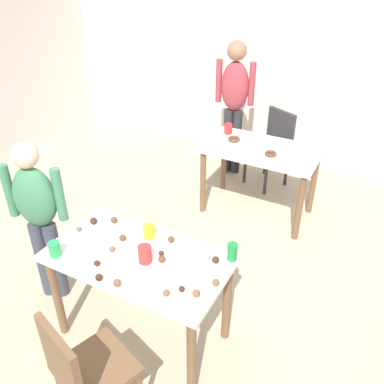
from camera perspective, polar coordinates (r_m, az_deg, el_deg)
The scene contains 37 objects.
ground_plane at distance 3.38m, azimuth -4.68°, elevation -17.50°, with size 6.40×6.40×0.00m, color tan.
wall_back at distance 5.31m, azimuth 14.15°, elevation 17.33°, with size 6.40×0.10×2.60m, color silver.
dining_table_near at distance 2.87m, azimuth -7.26°, elevation -10.35°, with size 1.20×0.65×0.75m.
dining_table_far at distance 4.25m, azimuth 9.28°, elevation 4.52°, with size 1.13×0.64×0.75m.
chair_near_table at distance 2.59m, azimuth -14.62°, elevation -22.28°, with size 0.51×0.51×0.87m.
chair_far_table at distance 4.90m, azimuth 10.93°, elevation 6.47°, with size 0.53×0.53×0.87m.
person_girl_near at distance 3.28m, azimuth -20.16°, elevation -2.55°, with size 0.45×0.30×1.37m.
person_adult_far at distance 4.91m, azimuth 5.78°, elevation 12.67°, with size 0.46×0.24×1.58m.
mixing_bowl at distance 2.74m, azimuth 0.51°, elevation -8.53°, with size 0.20×0.20×0.07m, color white.
soda_can at distance 2.73m, azimuth 5.50°, elevation -8.10°, with size 0.07×0.07×0.12m, color #198438.
fork_near at distance 2.91m, azimuth -14.07°, elevation -7.59°, with size 0.17×0.02×0.01m, color silver.
cup_near_0 at distance 2.89m, azimuth -18.16°, elevation -7.39°, with size 0.08×0.08×0.10m, color green.
cup_near_1 at distance 2.92m, azimuth -5.88°, elevation -5.35°, with size 0.08×0.08×0.10m, color yellow.
cup_near_2 at distance 2.72m, azimuth -6.42°, elevation -8.39°, with size 0.09×0.09×0.12m, color red.
cake_ball_0 at distance 2.73m, azimuth -4.12°, elevation -9.08°, with size 0.05×0.05×0.05m, color brown.
cake_ball_1 at distance 2.50m, azimuth 0.58°, elevation -13.61°, with size 0.05×0.05×0.05m, color brown.
cake_ball_2 at distance 2.57m, azimuth 3.24°, elevation -12.18°, with size 0.05×0.05×0.05m, color brown.
cake_ball_3 at distance 2.88m, azimuth -2.87°, elevation -6.45°, with size 0.05×0.05×0.05m, color brown.
cake_ball_4 at distance 3.08m, azimuth -15.13°, elevation -4.87°, with size 0.04×0.04×0.04m, color brown.
cake_ball_5 at distance 3.12m, azimuth -13.24°, elevation -3.84°, with size 0.05×0.05×0.05m, color #3D2319.
cake_ball_6 at distance 2.66m, azimuth -12.54°, elevation -11.25°, with size 0.05×0.05×0.05m, color #3D2319.
cake_ball_7 at distance 2.51m, azimuth -3.53°, elevation -13.53°, with size 0.04×0.04×0.04m, color brown.
cake_ball_8 at distance 2.76m, azimuth -12.80°, elevation -9.42°, with size 0.04×0.04×0.04m, color #3D2319.
cake_ball_9 at distance 2.60m, azimuth -10.07°, elevation -12.08°, with size 0.05×0.05×0.05m, color brown.
cake_ball_10 at distance 2.53m, azimuth -1.41°, elevation -13.04°, with size 0.04×0.04×0.04m, color #3D2319.
cake_ball_11 at distance 2.72m, azimuth 3.23°, elevation -9.19°, with size 0.05×0.05×0.05m, color #3D2319.
cake_ball_12 at distance 2.93m, azimuth -9.43°, elevation -6.14°, with size 0.05×0.05×0.05m, color brown.
cake_ball_13 at distance 3.11m, azimuth -10.55°, elevation -3.76°, with size 0.05×0.05×0.05m, color brown.
cake_ball_14 at distance 2.78m, azimuth -4.20°, elevation -8.30°, with size 0.04×0.04×0.04m, color #3D2319.
cake_ball_15 at distance 2.85m, azimuth -10.83°, elevation -7.61°, with size 0.04×0.04×0.04m, color brown.
pitcher_far at distance 3.92m, azimuth 8.58°, elevation 6.03°, with size 0.11×0.11×0.24m, color white.
cup_far_0 at distance 4.13m, azimuth 15.12°, elevation 5.55°, with size 0.09×0.09×0.10m, color white.
cup_far_1 at distance 4.45m, azimuth 4.95°, elevation 8.57°, with size 0.09×0.09×0.11m, color red.
donut_far_0 at distance 4.44m, azimuth 6.63°, elevation 7.91°, with size 0.10×0.10×0.03m, color pink.
donut_far_1 at distance 4.30m, azimuth 5.72°, elevation 7.17°, with size 0.12×0.12×0.04m, color brown.
donut_far_2 at distance 4.06m, azimuth 10.66°, elevation 5.14°, with size 0.11×0.11×0.03m, color brown.
donut_far_3 at distance 4.26m, azimuth 9.77°, elevation 6.58°, with size 0.13×0.13×0.04m, color white.
Camera 1 is at (1.26, -1.81, 2.56)m, focal length 39.23 mm.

